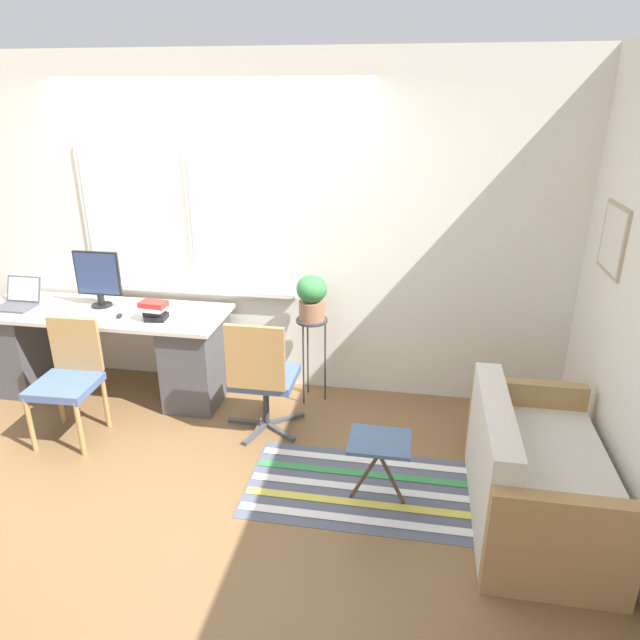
# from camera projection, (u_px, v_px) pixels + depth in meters

# --- Properties ---
(ground_plane) EXTENTS (14.00, 14.00, 0.00)m
(ground_plane) POSITION_uv_depth(u_px,v_px,m) (196.00, 421.00, 4.46)
(ground_plane) COLOR brown
(wall_back_with_window) EXTENTS (9.00, 0.12, 2.70)m
(wall_back_with_window) POSITION_uv_depth(u_px,v_px,m) (216.00, 229.00, 4.65)
(wall_back_with_window) COLOR white
(wall_back_with_window) RESTS_ON ground_plane
(wall_right_with_picture) EXTENTS (0.08, 9.00, 2.70)m
(wall_right_with_picture) POSITION_uv_depth(u_px,v_px,m) (622.00, 275.00, 3.50)
(wall_right_with_picture) COLOR white
(wall_right_with_picture) RESTS_ON ground_plane
(desk) EXTENTS (2.05, 0.68, 0.74)m
(desk) POSITION_uv_depth(u_px,v_px,m) (107.00, 349.00, 4.76)
(desk) COLOR beige
(desk) RESTS_ON ground_plane
(laptop) EXTENTS (0.30, 0.29, 0.22)m
(laptop) POSITION_uv_depth(u_px,v_px,m) (18.00, 301.00, 4.71)
(laptop) COLOR #4C4C51
(laptop) RESTS_ON desk
(monitor) EXTENTS (0.38, 0.17, 0.47)m
(monitor) POSITION_uv_depth(u_px,v_px,m) (98.00, 278.00, 4.64)
(monitor) COLOR black
(monitor) RESTS_ON desk
(keyboard) EXTENTS (0.42, 0.12, 0.02)m
(keyboard) POSITION_uv_depth(u_px,v_px,m) (86.00, 314.00, 4.52)
(keyboard) COLOR silver
(keyboard) RESTS_ON desk
(mouse) EXTENTS (0.04, 0.07, 0.03)m
(mouse) POSITION_uv_depth(u_px,v_px,m) (119.00, 316.00, 4.48)
(mouse) COLOR black
(mouse) RESTS_ON desk
(book_stack) EXTENTS (0.21, 0.18, 0.15)m
(book_stack) POSITION_uv_depth(u_px,v_px,m) (154.00, 310.00, 4.41)
(book_stack) COLOR black
(book_stack) RESTS_ON desk
(desk_chair_wooden) EXTENTS (0.44, 0.45, 0.87)m
(desk_chair_wooden) POSITION_uv_depth(u_px,v_px,m) (68.00, 377.00, 4.13)
(desk_chair_wooden) COLOR #B2844C
(desk_chair_wooden) RESTS_ON ground_plane
(office_chair_swivel) EXTENTS (0.57, 0.60, 0.93)m
(office_chair_swivel) POSITION_uv_depth(u_px,v_px,m) (262.00, 376.00, 4.15)
(office_chair_swivel) COLOR #47474C
(office_chair_swivel) RESTS_ON ground_plane
(couch_loveseat) EXTENTS (0.73, 1.27, 0.75)m
(couch_loveseat) POSITION_uv_depth(u_px,v_px,m) (534.00, 479.00, 3.34)
(couch_loveseat) COLOR silver
(couch_loveseat) RESTS_ON ground_plane
(plant_stand) EXTENTS (0.25, 0.25, 0.72)m
(plant_stand) POSITION_uv_depth(u_px,v_px,m) (312.00, 330.00, 4.56)
(plant_stand) COLOR #333338
(plant_stand) RESTS_ON ground_plane
(potted_plant) EXTENTS (0.24, 0.24, 0.36)m
(potted_plant) POSITION_uv_depth(u_px,v_px,m) (312.00, 296.00, 4.45)
(potted_plant) COLOR #9E6B4C
(potted_plant) RESTS_ON plant_stand
(floor_rug_striped) EXTENTS (1.54, 0.82, 0.01)m
(floor_rug_striped) POSITION_uv_depth(u_px,v_px,m) (365.00, 488.00, 3.69)
(floor_rug_striped) COLOR #565B6B
(floor_rug_striped) RESTS_ON ground_plane
(folding_stool) EXTENTS (0.37, 0.32, 0.45)m
(folding_stool) POSITION_uv_depth(u_px,v_px,m) (379.00, 447.00, 3.45)
(folding_stool) COLOR slate
(folding_stool) RESTS_ON ground_plane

